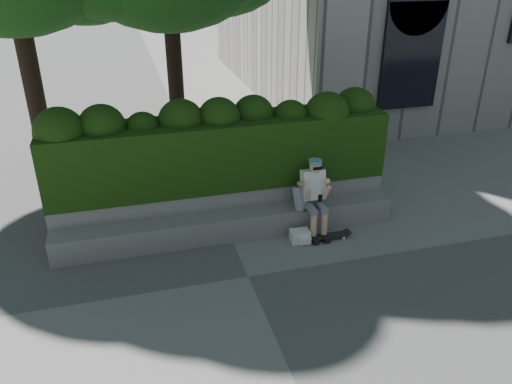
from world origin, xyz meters
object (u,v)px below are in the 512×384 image
object	(u,v)px
backpack_plaid	(303,197)
backpack_ground	(300,236)
person	(314,193)
skateboard	(329,236)

from	to	relation	value
backpack_plaid	backpack_ground	xyz separation A→B (m)	(-0.16, -0.37, -0.55)
person	backpack_plaid	size ratio (longest dim) A/B	3.28
skateboard	backpack_ground	size ratio (longest dim) A/B	2.18
skateboard	backpack_ground	xyz separation A→B (m)	(-0.52, 0.07, 0.04)
skateboard	backpack_plaid	world-z (taller)	backpack_plaid
person	skateboard	world-z (taller)	person
backpack_plaid	person	bearing A→B (deg)	-52.01
person	skateboard	distance (m)	0.79
backpack_plaid	backpack_ground	distance (m)	0.68
person	backpack_plaid	bearing A→B (deg)	155.07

